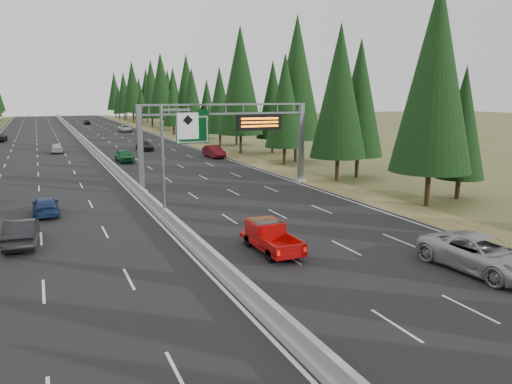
% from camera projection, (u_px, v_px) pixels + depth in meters
% --- Properties ---
extents(road, '(32.00, 260.00, 0.08)m').
position_uv_depth(road, '(89.00, 146.00, 84.32)').
color(road, black).
rests_on(road, ground).
extents(shoulder_right, '(3.60, 260.00, 0.06)m').
position_uv_depth(shoulder_right, '(190.00, 142.00, 91.30)').
color(shoulder_right, olive).
rests_on(shoulder_right, ground).
extents(median_barrier, '(0.70, 260.00, 0.85)m').
position_uv_depth(median_barrier, '(88.00, 144.00, 84.24)').
color(median_barrier, gray).
rests_on(median_barrier, road).
extents(sign_gantry, '(16.75, 0.98, 7.80)m').
position_uv_depth(sign_gantry, '(233.00, 132.00, 46.23)').
color(sign_gantry, slate).
rests_on(sign_gantry, road).
extents(hov_sign_pole, '(2.80, 0.50, 8.00)m').
position_uv_depth(hov_sign_pole, '(171.00, 154.00, 34.15)').
color(hov_sign_pole, slate).
rests_on(hov_sign_pole, road).
extents(tree_row_right, '(11.81, 242.77, 18.92)m').
position_uv_depth(tree_row_right, '(208.00, 91.00, 93.68)').
color(tree_row_right, black).
rests_on(tree_row_right, ground).
extents(silver_minivan, '(3.42, 6.58, 1.77)m').
position_uv_depth(silver_minivan, '(481.00, 254.00, 24.64)').
color(silver_minivan, '#A3A2A7').
rests_on(silver_minivan, road).
extents(red_pickup, '(1.79, 5.02, 1.64)m').
position_uv_depth(red_pickup, '(268.00, 234.00, 28.00)').
color(red_pickup, black).
rests_on(red_pickup, road).
extents(car_ahead_green, '(2.22, 4.85, 1.61)m').
position_uv_depth(car_ahead_green, '(125.00, 156.00, 64.41)').
color(car_ahead_green, '#14592B').
rests_on(car_ahead_green, road).
extents(car_ahead_dkred, '(1.95, 5.08, 1.65)m').
position_uv_depth(car_ahead_dkred, '(214.00, 152.00, 69.09)').
color(car_ahead_dkred, '#5C0D15').
rests_on(car_ahead_dkred, road).
extents(car_ahead_dkgrey, '(2.21, 4.98, 1.42)m').
position_uv_depth(car_ahead_dkgrey, '(144.00, 146.00, 77.77)').
color(car_ahead_dkgrey, black).
rests_on(car_ahead_dkgrey, road).
extents(car_ahead_white, '(2.83, 5.70, 1.55)m').
position_uv_depth(car_ahead_white, '(125.00, 128.00, 116.18)').
color(car_ahead_white, silver).
rests_on(car_ahead_white, road).
extents(car_ahead_far, '(1.99, 4.32, 1.44)m').
position_uv_depth(car_ahead_far, '(87.00, 122.00, 144.59)').
color(car_ahead_far, black).
rests_on(car_ahead_far, road).
extents(car_onc_near, '(1.94, 4.83, 1.56)m').
position_uv_depth(car_onc_near, '(21.00, 232.00, 28.88)').
color(car_onc_near, black).
rests_on(car_onc_near, road).
extents(car_onc_blue, '(1.82, 4.44, 1.29)m').
position_uv_depth(car_onc_blue, '(46.00, 206.00, 36.25)').
color(car_onc_blue, navy).
rests_on(car_onc_blue, road).
extents(car_onc_white, '(1.76, 4.36, 1.48)m').
position_uv_depth(car_onc_white, '(56.00, 148.00, 74.39)').
color(car_onc_white, '#B7B7B7').
rests_on(car_onc_white, road).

